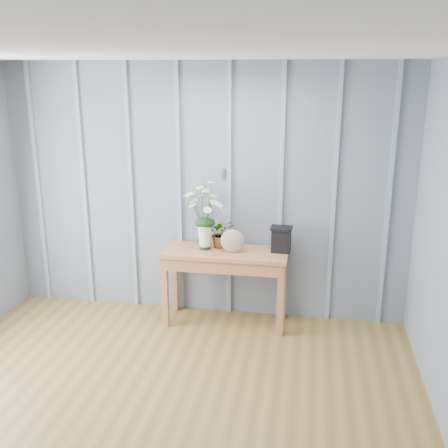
% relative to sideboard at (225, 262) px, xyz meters
% --- Properties ---
extents(room_shell, '(4.00, 4.50, 2.50)m').
position_rel_sideboard_xyz_m(room_shell, '(-0.25, -1.08, 1.35)').
color(room_shell, gray).
rests_on(room_shell, ground).
extents(sideboard, '(1.20, 0.45, 0.75)m').
position_rel_sideboard_xyz_m(sideboard, '(0.00, 0.00, 0.00)').
color(sideboard, '#AD6D42').
rests_on(sideboard, ground).
extents(daisy_vase, '(0.48, 0.37, 0.68)m').
position_rel_sideboard_xyz_m(daisy_vase, '(-0.20, 0.02, 0.54)').
color(daisy_vase, black).
rests_on(daisy_vase, sideboard).
extents(spider_plant, '(0.30, 0.28, 0.28)m').
position_rel_sideboard_xyz_m(spider_plant, '(-0.05, 0.11, 0.25)').
color(spider_plant, '#0F3612').
rests_on(spider_plant, sideboard).
extents(felt_disc_vessel, '(0.23, 0.08, 0.23)m').
position_rel_sideboard_xyz_m(felt_disc_vessel, '(0.08, -0.04, 0.23)').
color(felt_disc_vessel, '#864152').
rests_on(felt_disc_vessel, sideboard).
extents(carved_box, '(0.21, 0.16, 0.24)m').
position_rel_sideboard_xyz_m(carved_box, '(0.53, 0.06, 0.24)').
color(carved_box, black).
rests_on(carved_box, sideboard).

